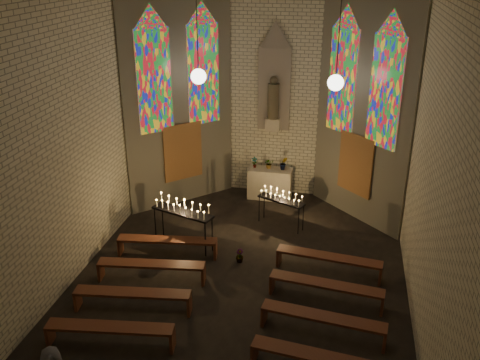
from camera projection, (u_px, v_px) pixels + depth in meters
name	position (u px, v px, depth m)	size (l,w,h in m)	color
floor	(235.00, 294.00, 12.61)	(12.00, 12.00, 0.00)	black
room	(261.00, 104.00, 14.16)	(8.22, 12.43, 7.00)	beige
altar	(270.00, 183.00, 17.31)	(1.40, 0.60, 1.00)	beige
flower_vase_left	(254.00, 162.00, 17.15)	(0.19, 0.13, 0.37)	#4C723F
flower_vase_center	(269.00, 163.00, 17.13)	(0.30, 0.26, 0.33)	#4C723F
flower_vase_right	(284.00, 163.00, 17.00)	(0.24, 0.19, 0.43)	#4C723F
aisle_flower_pot	(240.00, 256.00, 13.85)	(0.20, 0.20, 0.36)	#4C723F
votive_stand_left	(182.00, 209.00, 14.24)	(1.81, 0.97, 1.30)	black
votive_stand_right	(281.00, 198.00, 15.38)	(1.44, 0.89, 1.05)	black
pew_left_0	(167.00, 242.00, 14.05)	(2.64, 0.69, 0.50)	#532717
pew_right_0	(329.00, 259.00, 13.28)	(2.64, 0.69, 0.50)	#532717
pew_left_1	(151.00, 266.00, 12.97)	(2.64, 0.69, 0.50)	#532717
pew_right_1	(326.00, 286.00, 12.20)	(2.64, 0.69, 0.50)	#532717
pew_left_2	(133.00, 295.00, 11.89)	(2.64, 0.69, 0.50)	#532717
pew_right_2	(323.00, 319.00, 11.12)	(2.64, 0.69, 0.50)	#532717
pew_left_3	(110.00, 330.00, 10.81)	(2.64, 0.69, 0.50)	#532717
pew_right_3	(319.00, 359.00, 10.04)	(2.64, 0.69, 0.50)	#532717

